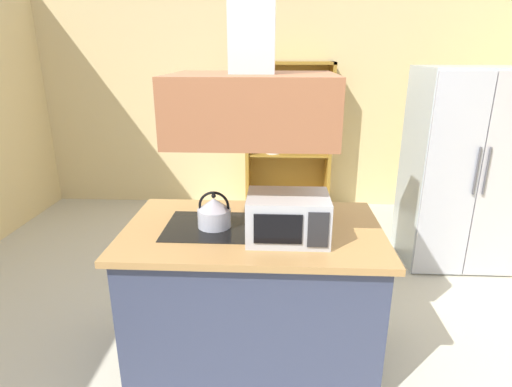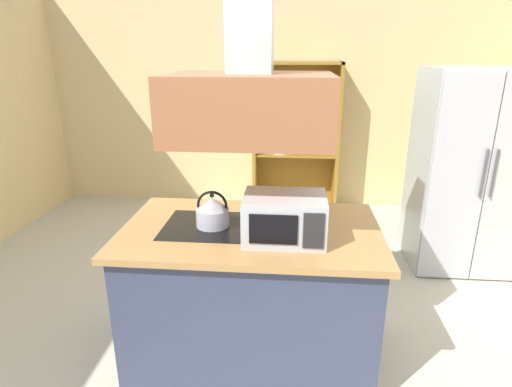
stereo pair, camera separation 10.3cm
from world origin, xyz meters
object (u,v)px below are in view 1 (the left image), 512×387
at_px(refrigerator, 461,169).
at_px(dish_cabinet, 288,146).
at_px(kettle, 214,212).
at_px(cutting_board, 287,209).
at_px(microwave, 288,217).

relative_size(refrigerator, dish_cabinet, 1.00).
distance_m(kettle, cutting_board, 0.55).
relative_size(kettle, microwave, 0.49).
relative_size(dish_cabinet, microwave, 3.93).
bearing_deg(cutting_board, refrigerator, 35.05).
xyz_separation_m(refrigerator, dish_cabinet, (-1.55, 1.33, -0.10)).
relative_size(dish_cabinet, cutting_board, 5.31).
height_order(refrigerator, dish_cabinet, dish_cabinet).
bearing_deg(refrigerator, kettle, -145.12).
bearing_deg(microwave, refrigerator, 44.33).
bearing_deg(microwave, dish_cabinet, 88.73).
bearing_deg(dish_cabinet, microwave, -91.27).
bearing_deg(microwave, cutting_board, 89.28).
bearing_deg(dish_cabinet, cutting_board, -91.37).
distance_m(refrigerator, kettle, 2.51).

